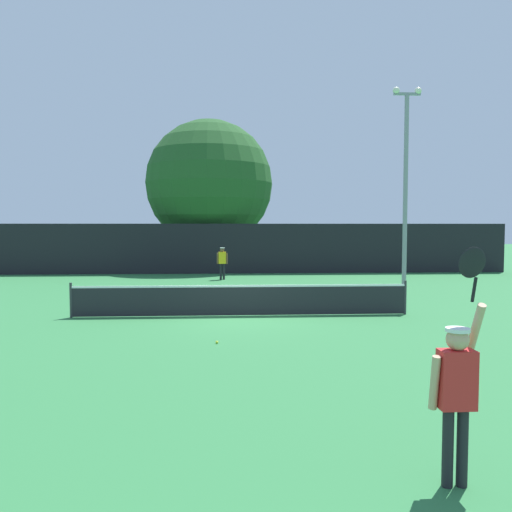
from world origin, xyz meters
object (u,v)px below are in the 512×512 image
parked_car_near (106,256)px  parked_car_mid (254,253)px  player_receiving (222,260)px  tennis_ball (217,342)px  large_tree (209,184)px  player_serving (457,381)px  light_pole (406,178)px

parked_car_near → parked_car_mid: (10.14, 3.66, 0.00)m
player_receiving → parked_car_near: bearing=-46.6°
tennis_ball → parked_car_mid: 26.68m
tennis_ball → large_tree: bearing=92.3°
player_serving → player_receiving: bearing=97.1°
parked_car_mid → player_receiving: bearing=-95.0°
large_tree → parked_car_near: size_ratio=2.30×
light_pole → parked_car_near: 21.40m
player_receiving → tennis_ball: player_receiving is taller
player_receiving → parked_car_mid: 12.19m
large_tree → parked_car_mid: large_tree is taller
tennis_ball → light_pole: 12.35m
parked_car_near → light_pole: bearing=-42.6°
tennis_ball → player_receiving: bearing=90.0°
light_pole → parked_car_mid: size_ratio=1.92×
large_tree → parked_car_mid: bearing=56.4°
player_serving → player_receiving: 21.62m
player_serving → tennis_ball: (-2.69, 6.85, -1.11)m
tennis_ball → parked_car_mid: parked_car_mid is taller
player_receiving → large_tree: size_ratio=0.17×
tennis_ball → large_tree: (-0.88, 21.79, 5.51)m
light_pole → player_receiving: bearing=141.3°
player_serving → parked_car_mid: (-0.39, 33.42, -0.37)m
tennis_ball → light_pole: bearing=48.7°
light_pole → tennis_ball: bearing=-131.3°
player_receiving → parked_car_mid: parked_car_mid is taller
light_pole → parked_car_mid: (-5.23, 18.00, -3.98)m
player_receiving → light_pole: light_pole is taller
light_pole → large_tree: bearing=122.5°
parked_car_mid → large_tree: bearing=-117.7°
tennis_ball → parked_car_near: bearing=108.9°
tennis_ball → light_pole: (7.53, 8.57, 4.73)m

